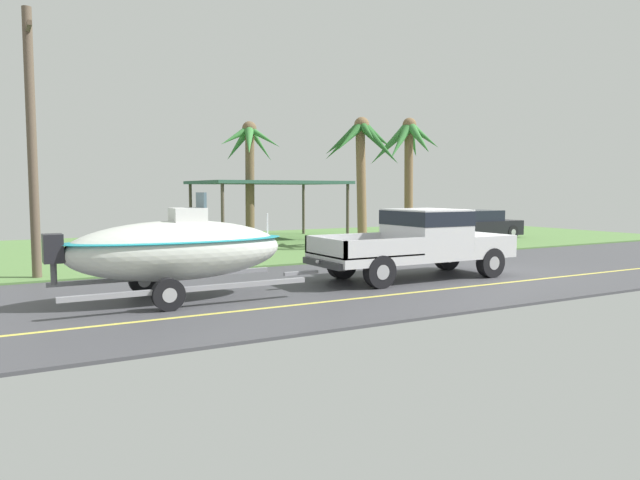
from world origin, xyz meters
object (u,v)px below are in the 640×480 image
(boat_on_trailer, at_px, (177,250))
(carport_awning, at_px, (268,184))
(pickup_truck_towing, at_px, (425,239))
(parked_sedan_near, at_px, (476,225))
(palm_tree_mid, at_px, (249,155))
(utility_pole, at_px, (32,140))
(palm_tree_near_left, at_px, (361,150))
(palm_tree_near_right, at_px, (407,149))

(boat_on_trailer, height_order, carport_awning, carport_awning)
(pickup_truck_towing, distance_m, boat_on_trailer, 6.74)
(parked_sedan_near, distance_m, palm_tree_mid, 11.39)
(pickup_truck_towing, bearing_deg, palm_tree_mid, 92.65)
(pickup_truck_towing, xyz_separation_m, boat_on_trailer, (-6.74, 0.00, 0.06))
(parked_sedan_near, relative_size, utility_pole, 0.64)
(palm_tree_mid, relative_size, utility_pole, 0.75)
(parked_sedan_near, xyz_separation_m, carport_awning, (-8.96, 4.25, 1.96))
(boat_on_trailer, xyz_separation_m, parked_sedan_near, (16.92, 8.63, -0.41))
(pickup_truck_towing, distance_m, palm_tree_near_left, 7.70)
(parked_sedan_near, height_order, palm_tree_mid, palm_tree_mid)
(palm_tree_near_right, bearing_deg, utility_pole, -171.20)
(pickup_truck_towing, relative_size, carport_awning, 0.88)
(pickup_truck_towing, distance_m, parked_sedan_near, 13.36)
(boat_on_trailer, xyz_separation_m, palm_tree_near_left, (9.10, 6.75, 2.78))
(pickup_truck_towing, height_order, parked_sedan_near, pickup_truck_towing)
(pickup_truck_towing, bearing_deg, utility_pole, 152.76)
(parked_sedan_near, xyz_separation_m, palm_tree_near_left, (-7.82, -1.88, 3.19))
(palm_tree_mid, bearing_deg, utility_pole, -144.09)
(boat_on_trailer, relative_size, palm_tree_mid, 1.15)
(pickup_truck_towing, xyz_separation_m, palm_tree_mid, (-0.51, 10.98, 2.79))
(boat_on_trailer, bearing_deg, parked_sedan_near, 27.03)
(carport_awning, bearing_deg, palm_tree_mid, -132.15)
(parked_sedan_near, distance_m, utility_pole, 19.96)
(pickup_truck_towing, xyz_separation_m, palm_tree_near_left, (2.36, 6.75, 2.83))
(pickup_truck_towing, xyz_separation_m, parked_sedan_near, (10.18, 8.63, -0.36))
(utility_pole, bearing_deg, parked_sedan_near, 11.46)
(utility_pole, bearing_deg, carport_awning, 38.22)
(parked_sedan_near, height_order, palm_tree_near_left, palm_tree_near_left)
(utility_pole, bearing_deg, palm_tree_near_right, 8.80)
(pickup_truck_towing, height_order, carport_awning, carport_awning)
(palm_tree_near_left, bearing_deg, carport_awning, 100.57)
(pickup_truck_towing, height_order, palm_tree_mid, palm_tree_mid)
(palm_tree_near_left, height_order, utility_pole, utility_pole)
(palm_tree_near_right, bearing_deg, boat_on_trailer, -148.98)
(palm_tree_near_right, distance_m, utility_pole, 13.97)
(palm_tree_near_left, bearing_deg, palm_tree_near_right, 2.44)
(palm_tree_near_left, bearing_deg, boat_on_trailer, -143.43)
(utility_pole, bearing_deg, boat_on_trailer, -62.88)
(boat_on_trailer, distance_m, parked_sedan_near, 19.00)
(carport_awning, bearing_deg, pickup_truck_towing, -95.40)
(parked_sedan_near, height_order, carport_awning, carport_awning)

